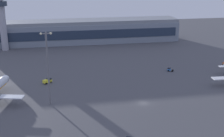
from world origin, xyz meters
The scene contains 6 objects.
ground_plane centered at (0.00, 0.00, 0.00)m, with size 416.00×416.00×0.00m, color #4C4C51.
terminal_building centered at (-13.26, 114.45, 8.09)m, with size 141.11×22.40×16.40m.
control_tower centered at (-66.59, 100.42, 21.67)m, with size 8.00×8.00×37.46m.
maintenance_van centered at (-38.15, 30.47, 1.18)m, with size 4.47×4.09×2.25m.
pushback_tug centered at (25.01, 36.98, 1.07)m, with size 3.56×3.14×2.05m.
apron_light_west centered at (-36.76, 5.54, 16.51)m, with size 4.80×0.90×29.24m.
Camera 1 is at (-33.38, -109.59, 51.06)m, focal length 49.43 mm.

